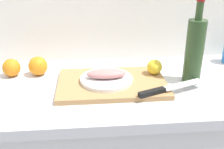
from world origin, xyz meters
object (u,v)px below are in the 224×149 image
at_px(cutting_board, 112,83).
at_px(fish_fillet, 106,74).
at_px(lemon_0, 155,67).
at_px(chef_knife, 164,89).
at_px(wine_bottle, 194,50).
at_px(white_plate, 106,79).

distance_m(cutting_board, fish_fillet, 0.05).
bearing_deg(lemon_0, cutting_board, -162.84).
bearing_deg(chef_knife, cutting_board, 128.78).
bearing_deg(wine_bottle, chef_knife, -140.25).
relative_size(white_plate, chef_knife, 0.76).
distance_m(white_plate, fish_fillet, 0.03).
xyz_separation_m(cutting_board, chef_knife, (0.19, -0.11, 0.02)).
bearing_deg(chef_knife, wine_bottle, 18.32).
xyz_separation_m(fish_fillet, lemon_0, (0.21, 0.05, -0.00)).
distance_m(white_plate, wine_bottle, 0.38).
distance_m(white_plate, lemon_0, 0.22).
bearing_deg(fish_fillet, white_plate, 0.00).
height_order(fish_fillet, chef_knife, fish_fillet).
relative_size(white_plate, fish_fillet, 1.33).
height_order(cutting_board, chef_knife, chef_knife).
distance_m(cutting_board, white_plate, 0.03).
xyz_separation_m(chef_knife, wine_bottle, (0.15, 0.12, 0.11)).
xyz_separation_m(white_plate, fish_fillet, (0.00, 0.00, 0.03)).
relative_size(fish_fillet, lemon_0, 2.48).
relative_size(cutting_board, white_plate, 2.05).
xyz_separation_m(cutting_board, white_plate, (-0.02, 0.00, 0.02)).
bearing_deg(lemon_0, fish_fillet, -165.64).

